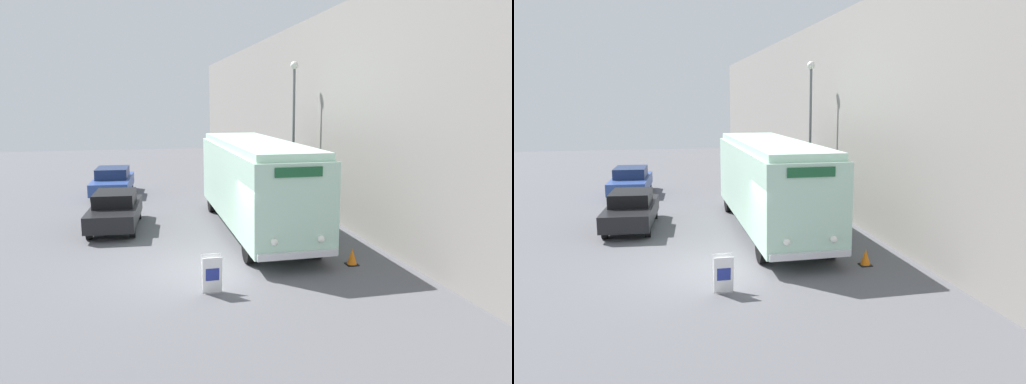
% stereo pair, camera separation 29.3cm
% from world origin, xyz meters
% --- Properties ---
extents(ground_plane, '(80.00, 80.00, 0.00)m').
position_xyz_m(ground_plane, '(0.00, 0.00, 0.00)').
color(ground_plane, '#56565B').
extents(building_wall_right, '(0.30, 60.00, 8.75)m').
position_xyz_m(building_wall_right, '(6.29, 10.00, 4.37)').
color(building_wall_right, gray).
rests_on(building_wall_right, ground_plane).
extents(vintage_bus, '(2.55, 10.54, 3.51)m').
position_xyz_m(vintage_bus, '(2.53, 4.11, 1.96)').
color(vintage_bus, black).
rests_on(vintage_bus, ground_plane).
extents(sign_board, '(0.51, 0.38, 1.01)m').
position_xyz_m(sign_board, '(-0.08, -1.87, 0.49)').
color(sign_board, gray).
rests_on(sign_board, ground_plane).
extents(streetlamp, '(0.36, 0.36, 6.74)m').
position_xyz_m(streetlamp, '(5.18, 7.59, 4.34)').
color(streetlamp, '#595E60').
rests_on(streetlamp, ground_plane).
extents(parked_car_near, '(2.16, 4.57, 1.46)m').
position_xyz_m(parked_car_near, '(-2.77, 5.81, 0.74)').
color(parked_car_near, black).
rests_on(parked_car_near, ground_plane).
extents(parked_car_mid, '(2.22, 4.88, 1.51)m').
position_xyz_m(parked_car_mid, '(-3.13, 13.09, 0.78)').
color(parked_car_mid, black).
rests_on(parked_car_mid, ground_plane).
extents(traffic_cone, '(0.36, 0.36, 0.52)m').
position_xyz_m(traffic_cone, '(4.46, -0.63, 0.25)').
color(traffic_cone, black).
rests_on(traffic_cone, ground_plane).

